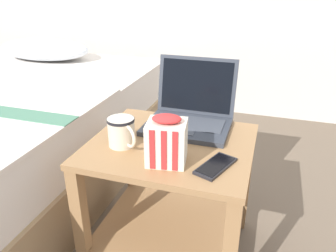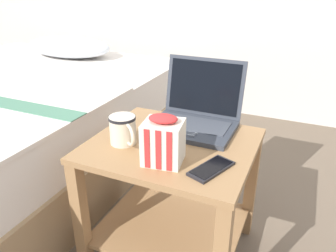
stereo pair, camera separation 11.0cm
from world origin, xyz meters
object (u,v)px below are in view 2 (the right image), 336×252
object	(u,v)px
laptop	(196,114)
cell_phone	(211,168)
snack_bag	(163,141)
mug_front_left	(123,129)

from	to	relation	value
laptop	cell_phone	world-z (taller)	laptop
laptop	snack_bag	xyz separation A→B (m)	(0.00, -0.30, 0.02)
laptop	cell_phone	size ratio (longest dim) A/B	1.89
cell_phone	snack_bag	bearing A→B (deg)	-175.01
laptop	cell_phone	xyz separation A→B (m)	(0.16, -0.29, -0.04)
snack_bag	mug_front_left	bearing A→B (deg)	162.21
laptop	mug_front_left	world-z (taller)	laptop
mug_front_left	snack_bag	size ratio (longest dim) A/B	0.78
mug_front_left	cell_phone	xyz separation A→B (m)	(0.34, -0.04, -0.05)
laptop	mug_front_left	distance (m)	0.30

